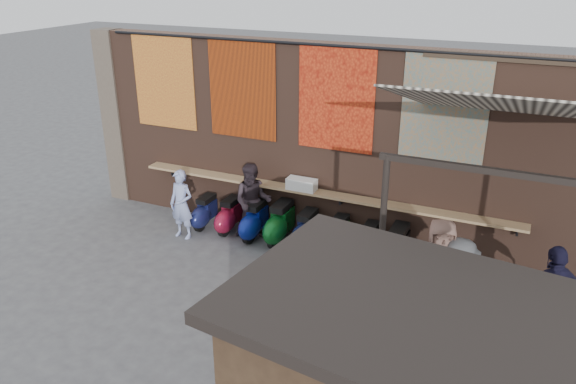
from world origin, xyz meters
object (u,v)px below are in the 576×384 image
Objects in this scene: scooter_stool_0 at (205,212)px; diner_left at (182,204)px; scooter_stool_1 at (230,216)px; diner_right at (253,201)px; scooter_stool_6 at (369,243)px; shopper_navy at (551,298)px; shopper_grey at (456,286)px; shopper_tan at (438,273)px; scooter_stool_5 at (338,237)px; scooter_stool_3 at (280,223)px; scooter_stool_2 at (255,221)px; scooter_stool_4 at (306,231)px; shelf_box at (302,184)px; scooter_stool_7 at (397,248)px.

diner_left is (-0.17, -0.59, 0.39)m from scooter_stool_0.
scooter_stool_1 is 0.73m from diner_right.
scooter_stool_6 is 0.45× the size of shopper_navy.
shopper_tan is at bearing 13.45° from shopper_grey.
scooter_stool_3 is at bearing -179.50° from scooter_stool_5.
diner_right is 4.29m from shopper_tan.
scooter_stool_6 is 0.51× the size of diner_left.
shopper_grey reaches higher than scooter_stool_2.
scooter_stool_5 is 0.47× the size of shopper_navy.
scooter_stool_3 is at bearing 20.83° from diner_left.
scooter_stool_2 is 1.81m from scooter_stool_5.
scooter_stool_1 is 0.87× the size of scooter_stool_3.
diner_right is (0.58, -0.02, 0.44)m from scooter_stool_1.
scooter_stool_4 is at bearing -60.60° from shopper_navy.
scooter_stool_3 reaches higher than scooter_stool_5.
scooter_stool_6 is at bearing 118.39° from shopper_tan.
shelf_box is at bearing -1.42° from diner_right.
shopper_grey is at bearing -15.70° from scooter_stool_0.
shopper_navy reaches higher than shopper_grey.
scooter_stool_6 is at bearing 0.47° from scooter_stool_1.
scooter_stool_4 is (1.78, -0.03, 0.02)m from scooter_stool_1.
scooter_stool_6 is (0.63, 0.02, -0.01)m from scooter_stool_5.
scooter_stool_5 is 1.04× the size of scooter_stool_6.
scooter_stool_7 is 0.52× the size of shopper_navy.
diner_left is at bearing -169.07° from scooter_stool_5.
scooter_stool_3 is at bearing -179.05° from scooter_stool_6.
scooter_stool_2 is 1.15m from scooter_stool_4.
scooter_stool_3 is at bearing -140.03° from shelf_box.
scooter_stool_6 is 3.52m from shopper_navy.
scooter_stool_2 reaches higher than scooter_stool_1.
scooter_stool_4 is 1.29m from scooter_stool_6.
scooter_stool_6 is at bearing 0.95° from scooter_stool_3.
scooter_stool_5 is at bearing -3.92° from shopper_grey.
scooter_stool_5 is at bearing -17.34° from shelf_box.
scooter_stool_7 is (1.20, -0.07, 0.04)m from scooter_stool_5.
shopper_grey is (4.34, -1.56, -0.02)m from diner_right.
scooter_stool_5 reaches higher than scooter_stool_0.
shelf_box is 0.33× the size of shopper_tan.
scooter_stool_4 reaches higher than scooter_stool_6.
scooter_stool_2 is 1.08× the size of scooter_stool_6.
scooter_stool_0 is 3.66m from scooter_stool_6.
scooter_stool_1 reaches higher than scooter_stool_6.
scooter_stool_5 is 1.20m from scooter_stool_7.
scooter_stool_4 is at bearing 2.44° from shopper_grey.
shopper_tan is at bearing -15.74° from scooter_stool_0.
scooter_stool_3 is (0.56, 0.05, 0.03)m from scooter_stool_2.
diner_right reaches higher than scooter_stool_6.
scooter_stool_6 is at bearing -9.66° from shelf_box.
scooter_stool_5 is (1.24, 0.01, -0.05)m from scooter_stool_3.
scooter_stool_4 is 0.50× the size of diner_right.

